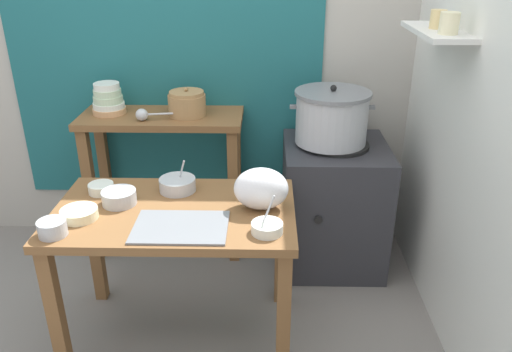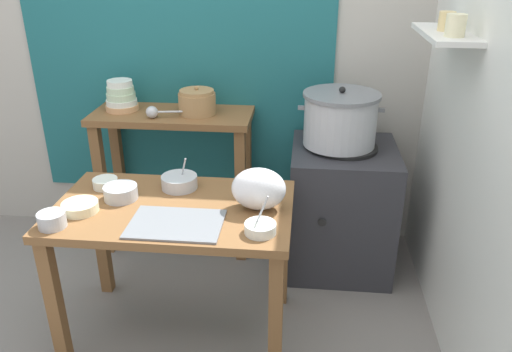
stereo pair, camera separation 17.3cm
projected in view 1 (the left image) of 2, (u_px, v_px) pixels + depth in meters
The scene contains 18 objects.
ground_plane at pixel (174, 332), 2.61m from camera, with size 9.00×9.00×0.00m, color gray.
wall_back at pixel (204, 38), 3.06m from camera, with size 4.40×0.12×2.60m.
wall_right at pixel (480, 74), 2.22m from camera, with size 0.30×3.20×2.60m.
prep_table at pixel (176, 230), 2.36m from camera, with size 1.10×0.66×0.72m.
back_shelf_table at pixel (164, 150), 3.09m from camera, with size 0.96×0.40×0.90m.
stove_block at pixel (333, 204), 3.07m from camera, with size 0.60×0.61×0.78m.
steamer_pot at pixel (332, 117), 2.86m from camera, with size 0.48×0.43×0.33m.
clay_pot at pixel (188, 104), 2.96m from camera, with size 0.22×0.22×0.17m.
bowl_stack_enamel at pixel (108, 100), 2.99m from camera, with size 0.20×0.20×0.18m.
ladle at pixel (144, 115), 2.88m from camera, with size 0.28×0.08×0.07m.
serving_tray at pixel (181, 227), 2.15m from camera, with size 0.40×0.28×0.01m, color slate.
plastic_bag at pixel (261, 189), 2.28m from camera, with size 0.25×0.17×0.20m, color white.
prep_bowl_0 at pixel (119, 197), 2.34m from camera, with size 0.16×0.16×0.07m.
prep_bowl_1 at pixel (52, 228), 2.09m from camera, with size 0.12×0.12×0.07m.
prep_bowl_2 at pixel (79, 213), 2.22m from camera, with size 0.16×0.16×0.04m.
prep_bowl_3 at pixel (101, 188), 2.45m from camera, with size 0.12×0.12×0.05m.
prep_bowl_4 at pixel (177, 184), 2.47m from camera, with size 0.18×0.18×0.17m.
prep_bowl_5 at pixel (267, 227), 2.11m from camera, with size 0.13×0.13×0.17m.
Camera 1 is at (0.47, -2.03, 1.82)m, focal length 35.61 mm.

